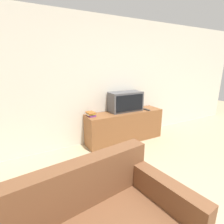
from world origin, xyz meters
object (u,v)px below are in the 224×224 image
at_px(book_stack, 91,114).
at_px(remote_on_stand, 147,110).
at_px(tv_stand, 125,126).
at_px(television, 126,102).

relative_size(book_stack, remote_on_stand, 1.28).
height_order(tv_stand, book_stack, book_stack).
bearing_deg(remote_on_stand, book_stack, 172.52).
xyz_separation_m(tv_stand, television, (0.05, 0.06, 0.55)).
distance_m(book_stack, remote_on_stand, 1.29).
xyz_separation_m(tv_stand, remote_on_stand, (0.51, -0.11, 0.35)).
relative_size(tv_stand, television, 2.38).
bearing_deg(tv_stand, television, 49.89).
distance_m(tv_stand, remote_on_stand, 0.62).
height_order(television, book_stack, television).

